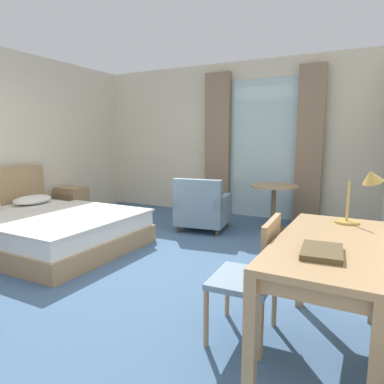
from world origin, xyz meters
TOP-DOWN VIEW (x-y plane):
  - ground at (0.00, 0.00)m, footprint 5.69×6.60m
  - wall_back at (0.00, 3.04)m, footprint 5.29×0.12m
  - balcony_glass_door at (0.68, 2.96)m, footprint 1.15×0.02m
  - curtain_panel_left at (-0.12, 2.86)m, footprint 0.46×0.10m
  - curtain_panel_right at (1.47, 2.86)m, footprint 0.41×0.10m
  - bed at (-1.37, 0.07)m, footprint 2.29×1.75m
  - nightstand at (-2.22, 1.38)m, footprint 0.47×0.38m
  - writing_desk at (2.14, -0.75)m, footprint 0.62×1.36m
  - desk_chair at (1.67, -0.71)m, footprint 0.42×0.49m
  - desk_lamp at (2.30, -0.14)m, footprint 0.31×0.30m
  - closed_book at (2.12, -1.04)m, footprint 0.22×0.30m
  - armchair_by_window at (0.15, 1.68)m, footprint 0.80×0.79m
  - round_cafe_table at (1.08, 2.26)m, footprint 0.72×0.72m

SIDE VIEW (x-z plane):
  - ground at x=0.00m, z-range -0.10..0.00m
  - bed at x=-1.37m, z-range -0.24..0.72m
  - nightstand at x=-2.22m, z-range 0.00..0.54m
  - armchair_by_window at x=0.15m, z-range -0.08..0.73m
  - desk_chair at x=1.67m, z-range 0.05..0.91m
  - round_cafe_table at x=1.08m, z-range 0.17..0.85m
  - writing_desk at x=2.14m, z-range 0.29..1.07m
  - closed_book at x=2.12m, z-range 0.77..0.80m
  - desk_lamp at x=2.30m, z-range 0.83..1.23m
  - balcony_glass_door at x=0.68m, z-range 0.00..2.37m
  - curtain_panel_left at x=-0.12m, z-range 0.00..2.52m
  - curtain_panel_right at x=1.47m, z-range 0.00..2.52m
  - wall_back at x=0.00m, z-range 0.00..2.69m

